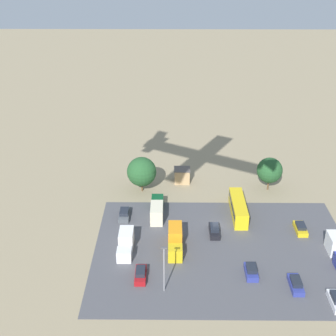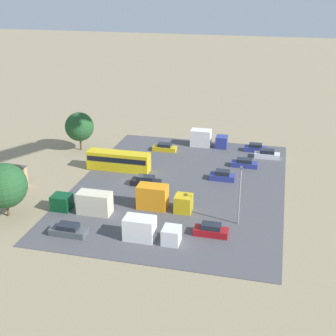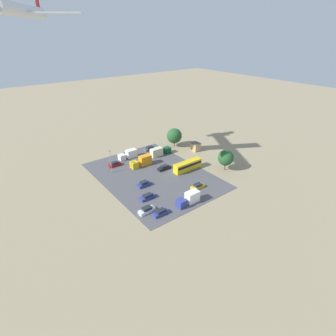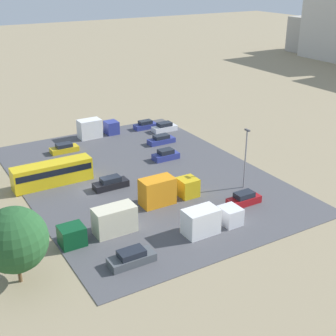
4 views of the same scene
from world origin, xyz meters
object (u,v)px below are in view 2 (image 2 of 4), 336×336
(parked_car_0, at_px, (165,148))
(parked_car_6, at_px, (146,181))
(shed_building, at_px, (14,178))
(parked_truck_3, at_px, (149,230))
(parked_car_5, at_px, (68,230))
(parked_truck_0, at_px, (85,203))
(bus, at_px, (119,160))
(parked_car_2, at_px, (244,163))
(parked_car_3, at_px, (211,230))
(parked_car_1, at_px, (222,176))
(parked_car_4, at_px, (267,154))
(parked_car_7, at_px, (255,148))
(parked_truck_2, at_px, (207,139))
(parked_truck_1, at_px, (161,199))

(parked_car_0, distance_m, parked_car_6, 16.07)
(shed_building, bearing_deg, parked_truck_3, 67.65)
(parked_car_5, height_order, parked_truck_0, parked_truck_0)
(bus, xyz_separation_m, parked_truck_0, (15.85, 0.58, -0.27))
(parked_car_2, xyz_separation_m, parked_car_6, (11.55, -14.53, 0.06))
(parked_truck_3, bearing_deg, parked_car_3, 112.00)
(shed_building, bearing_deg, parked_car_1, 108.64)
(bus, distance_m, parked_car_5, 22.25)
(parked_car_2, height_order, parked_car_4, parked_car_4)
(parked_car_1, height_order, parked_car_7, parked_car_1)
(parked_car_6, bearing_deg, parked_truck_2, 162.53)
(parked_car_0, xyz_separation_m, parked_truck_2, (-4.34, 7.34, 0.88))
(parked_car_2, distance_m, parked_truck_2, 12.03)
(parked_car_1, bearing_deg, parked_truck_3, -17.50)
(parked_car_6, distance_m, parked_truck_3, 16.62)
(parked_truck_1, bearing_deg, parked_car_5, -44.94)
(parked_car_2, relative_size, parked_car_4, 1.02)
(parked_car_7, height_order, parked_truck_1, parked_truck_1)
(parked_car_3, distance_m, parked_truck_3, 8.10)
(parked_car_4, xyz_separation_m, parked_car_7, (-3.03, -2.32, -0.04))
(parked_car_0, height_order, parked_car_3, parked_car_3)
(shed_building, bearing_deg, parked_car_7, 125.35)
(bus, distance_m, parked_car_4, 27.18)
(parked_car_1, distance_m, parked_car_3, 17.87)
(parked_car_2, xyz_separation_m, parked_truck_0, (22.28, -20.27, 0.82))
(parked_car_4, relative_size, parked_truck_0, 0.52)
(parked_car_0, distance_m, parked_truck_2, 8.58)
(parked_truck_1, bearing_deg, bus, -139.05)
(parked_car_2, bearing_deg, parked_car_6, 128.48)
(shed_building, height_order, parked_car_1, shed_building)
(parked_truck_1, distance_m, parked_truck_2, 27.70)
(shed_building, distance_m, parked_truck_1, 24.38)
(parked_car_3, bearing_deg, parked_car_6, 44.22)
(parked_car_3, xyz_separation_m, parked_truck_3, (3.02, -7.48, 0.69))
(parked_car_5, xyz_separation_m, parked_truck_2, (-37.47, 11.83, 0.85))
(bus, distance_m, parked_car_6, 8.20)
(shed_building, relative_size, parked_car_6, 0.74)
(parked_truck_1, bearing_deg, parked_car_7, 156.99)
(parked_car_2, xyz_separation_m, parked_car_7, (-8.25, 1.36, 0.03))
(bus, relative_size, parked_truck_2, 1.52)
(parked_car_3, distance_m, parked_car_6, 17.89)
(parked_car_6, distance_m, parked_truck_1, 8.53)
(parked_car_0, height_order, parked_car_6, parked_car_6)
(shed_building, relative_size, parked_car_7, 0.83)
(parked_car_1, bearing_deg, parked_truck_1, -30.29)
(parked_car_2, xyz_separation_m, parked_car_3, (24.37, -2.06, 0.06))
(parked_truck_3, bearing_deg, parked_car_4, 157.93)
(parked_car_5, relative_size, parked_truck_0, 0.55)
(parked_car_4, relative_size, parked_truck_1, 0.58)
(parked_truck_1, relative_size, parked_truck_2, 1.11)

